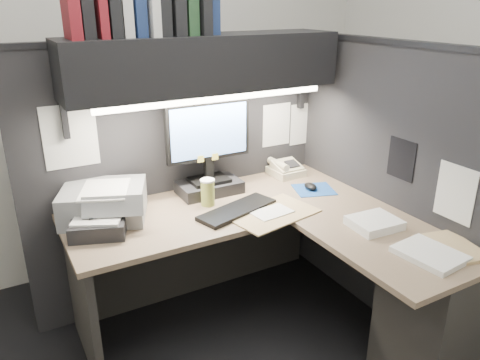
# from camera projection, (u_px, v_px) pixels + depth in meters

# --- Properties ---
(wall_back) EXTENTS (3.50, 0.04, 2.70)m
(wall_back) POSITION_uv_depth(u_px,v_px,m) (142.00, 75.00, 3.15)
(wall_back) COLOR silver
(wall_back) RESTS_ON floor
(partition_back) EXTENTS (1.90, 0.06, 1.60)m
(partition_back) POSITION_uv_depth(u_px,v_px,m) (182.00, 176.00, 2.90)
(partition_back) COLOR black
(partition_back) RESTS_ON floor
(partition_right) EXTENTS (0.06, 1.50, 1.60)m
(partition_right) POSITION_uv_depth(u_px,v_px,m) (383.00, 188.00, 2.72)
(partition_right) COLOR black
(partition_right) RESTS_ON floor
(desk) EXTENTS (1.70, 1.53, 0.73)m
(desk) POSITION_uv_depth(u_px,v_px,m) (324.00, 281.00, 2.45)
(desk) COLOR #8D715A
(desk) RESTS_ON floor
(overhead_shelf) EXTENTS (1.55, 0.34, 0.30)m
(overhead_shelf) POSITION_uv_depth(u_px,v_px,m) (205.00, 63.00, 2.54)
(overhead_shelf) COLOR black
(overhead_shelf) RESTS_ON partition_back
(task_light_tube) EXTENTS (1.32, 0.04, 0.04)m
(task_light_tube) POSITION_uv_depth(u_px,v_px,m) (217.00, 99.00, 2.49)
(task_light_tube) COLOR white
(task_light_tube) RESTS_ON overhead_shelf
(monitor) EXTENTS (0.52, 0.23, 0.56)m
(monitor) POSITION_uv_depth(u_px,v_px,m) (209.00, 158.00, 2.75)
(monitor) COLOR black
(monitor) RESTS_ON desk
(keyboard) EXTENTS (0.50, 0.29, 0.02)m
(keyboard) POSITION_uv_depth(u_px,v_px,m) (237.00, 210.00, 2.57)
(keyboard) COLOR black
(keyboard) RESTS_ON desk
(mousepad) EXTENTS (0.29, 0.27, 0.00)m
(mousepad) POSITION_uv_depth(u_px,v_px,m) (314.00, 190.00, 2.87)
(mousepad) COLOR #1C4A9A
(mousepad) RESTS_ON desk
(mouse) EXTENTS (0.08, 0.11, 0.04)m
(mouse) POSITION_uv_depth(u_px,v_px,m) (310.00, 186.00, 2.87)
(mouse) COLOR black
(mouse) RESTS_ON mousepad
(telephone) EXTENTS (0.20, 0.21, 0.08)m
(telephone) POSITION_uv_depth(u_px,v_px,m) (286.00, 169.00, 3.10)
(telephone) COLOR beige
(telephone) RESTS_ON desk
(coffee_cup) EXTENTS (0.09, 0.09, 0.14)m
(coffee_cup) POSITION_uv_depth(u_px,v_px,m) (208.00, 193.00, 2.64)
(coffee_cup) COLOR #AEA045
(coffee_cup) RESTS_ON desk
(printer) EXTENTS (0.53, 0.49, 0.17)m
(printer) POSITION_uv_depth(u_px,v_px,m) (104.00, 202.00, 2.49)
(printer) COLOR gray
(printer) RESTS_ON desk
(notebook_stack) EXTENTS (0.33, 0.30, 0.08)m
(notebook_stack) POSITION_uv_depth(u_px,v_px,m) (99.00, 226.00, 2.32)
(notebook_stack) COLOR black
(notebook_stack) RESTS_ON desk
(open_folder) EXTENTS (0.52, 0.39, 0.01)m
(open_folder) POSITION_uv_depth(u_px,v_px,m) (272.00, 213.00, 2.55)
(open_folder) COLOR tan
(open_folder) RESTS_ON desk
(paper_stack_a) EXTENTS (0.25, 0.22, 0.05)m
(paper_stack_a) POSITION_uv_depth(u_px,v_px,m) (374.00, 223.00, 2.40)
(paper_stack_a) COLOR white
(paper_stack_a) RESTS_ON desk
(paper_stack_b) EXTENTS (0.25, 0.30, 0.03)m
(paper_stack_b) POSITION_uv_depth(u_px,v_px,m) (430.00, 254.00, 2.12)
(paper_stack_b) COLOR white
(paper_stack_b) RESTS_ON desk
(manila_stack) EXTENTS (0.29, 0.33, 0.02)m
(manila_stack) POSITION_uv_depth(u_px,v_px,m) (451.00, 247.00, 2.19)
(manila_stack) COLOR tan
(manila_stack) RESTS_ON desk
(binder_row) EXTENTS (0.76, 0.25, 0.30)m
(binder_row) POSITION_uv_depth(u_px,v_px,m) (143.00, 7.00, 2.29)
(binder_row) COLOR maroon
(binder_row) RESTS_ON overhead_shelf
(pinned_papers) EXTENTS (1.76, 1.31, 0.51)m
(pinned_papers) POSITION_uv_depth(u_px,v_px,m) (268.00, 143.00, 2.69)
(pinned_papers) COLOR white
(pinned_papers) RESTS_ON partition_back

